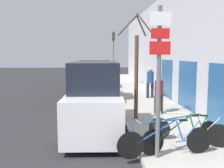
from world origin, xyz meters
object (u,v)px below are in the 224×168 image
object	(u,v)px
parked_car_2	(95,76)
pedestrian_near	(159,92)
parked_car_1	(96,83)
bicycle_0	(166,141)
parked_car_0	(95,101)
signpost	(159,75)
street_tree	(136,72)
pedestrian_far	(150,80)
traffic_light	(113,51)
bicycle_1	(182,135)
bicycle_2	(188,130)

from	to	relation	value
parked_car_2	pedestrian_near	distance (m)	9.55
parked_car_2	parked_car_1	bearing A→B (deg)	-89.63
bicycle_0	parked_car_0	xyz separation A→B (m)	(-1.77, 2.53, 0.55)
parked_car_1	signpost	bearing A→B (deg)	-76.10
signpost	street_tree	xyz separation A→B (m)	(0.07, 3.66, -0.16)
pedestrian_near	pedestrian_far	distance (m)	4.01
bicycle_0	pedestrian_far	size ratio (longest dim) A/B	1.39
street_tree	traffic_light	world-z (taller)	traffic_light
pedestrian_far	bicycle_1	bearing A→B (deg)	64.42
signpost	bicycle_2	xyz separation A→B (m)	(1.14, 0.96, -1.67)
parked_car_1	parked_car_2	xyz separation A→B (m)	(-0.01, 5.23, -0.06)
parked_car_0	parked_car_2	bearing A→B (deg)	92.44
bicycle_2	signpost	bearing A→B (deg)	159.25
parked_car_1	bicycle_2	bearing A→B (deg)	-66.86
signpost	bicycle_0	distance (m)	1.67
parked_car_1	traffic_light	xyz separation A→B (m)	(1.51, 6.22, 1.97)
signpost	traffic_light	xyz separation A→B (m)	(0.01, 14.78, 0.83)
pedestrian_near	parked_car_1	bearing A→B (deg)	-70.17
traffic_light	street_tree	bearing A→B (deg)	-89.67
parked_car_1	parked_car_2	distance (m)	5.23
parked_car_0	parked_car_2	size ratio (longest dim) A/B	1.04
parked_car_2	bicycle_1	bearing A→B (deg)	-80.03
bicycle_2	parked_car_1	xyz separation A→B (m)	(-2.65, 7.61, 0.53)
parked_car_2	traffic_light	size ratio (longest dim) A/B	0.99
parked_car_0	parked_car_1	size ratio (longest dim) A/B	1.06
bicycle_2	parked_car_0	size ratio (longest dim) A/B	0.44
bicycle_1	pedestrian_far	xyz separation A→B (m)	(0.96, 8.18, 0.64)
bicycle_2	street_tree	distance (m)	3.28
bicycle_0	traffic_light	size ratio (longest dim) A/B	0.56
pedestrian_near	street_tree	bearing A→B (deg)	25.49
bicycle_2	pedestrian_far	size ratio (longest dim) A/B	1.14
parked_car_1	street_tree	world-z (taller)	street_tree
signpost	parked_car_0	bearing A→B (deg)	120.71
bicycle_1	pedestrian_far	world-z (taller)	pedestrian_far
bicycle_0	pedestrian_far	bearing A→B (deg)	-17.65
signpost	bicycle_0	xyz separation A→B (m)	(0.23, 0.06, -1.65)
pedestrian_far	traffic_light	size ratio (longest dim) A/B	0.40
bicycle_2	traffic_light	bearing A→B (deg)	33.92
parked_car_1	pedestrian_far	world-z (taller)	parked_car_1
bicycle_1	parked_car_2	distance (m)	13.55
parked_car_0	traffic_light	world-z (taller)	traffic_light
parked_car_2	pedestrian_far	distance (m)	6.11
parked_car_0	parked_car_1	world-z (taller)	parked_car_0
bicycle_0	street_tree	xyz separation A→B (m)	(-0.16, 3.61, 1.49)
bicycle_1	bicycle_2	size ratio (longest dim) A/B	1.17
parked_car_1	pedestrian_near	world-z (taller)	parked_car_1
parked_car_2	bicycle_0	bearing A→B (deg)	-82.51
bicycle_0	bicycle_1	bearing A→B (deg)	-61.67
pedestrian_near	bicycle_1	bearing A→B (deg)	68.72
bicycle_1	parked_car_1	xyz separation A→B (m)	(-2.28, 8.12, 0.51)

